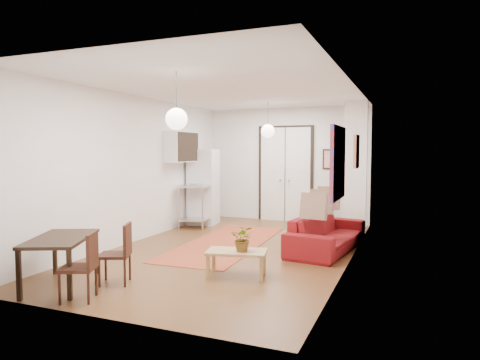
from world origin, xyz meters
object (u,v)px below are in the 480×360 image
at_px(dining_table, 61,242).
at_px(dining_chair_near, 118,248).
at_px(dining_chair_far, 83,260).
at_px(kitchen_counter, 199,198).
at_px(black_side_chair, 322,205).
at_px(coffee_table, 237,254).
at_px(fridge, 203,187).
at_px(sofa, 327,233).

bearing_deg(dining_table, dining_chair_near, 35.63).
distance_m(dining_table, dining_chair_far, 0.66).
bearing_deg(kitchen_counter, dining_chair_near, -84.88).
bearing_deg(black_side_chair, kitchen_counter, 19.30).
height_order(kitchen_counter, dining_table, kitchen_counter).
relative_size(coffee_table, dining_chair_far, 1.13).
height_order(dining_table, dining_chair_far, dining_chair_far).
xyz_separation_m(fridge, dining_chair_near, (1.03, -4.64, -0.45)).
height_order(sofa, black_side_chair, black_side_chair).
height_order(sofa, coffee_table, sofa).
distance_m(coffee_table, dining_chair_far, 2.10).
xyz_separation_m(dining_table, dining_chair_far, (0.60, -0.26, -0.12)).
xyz_separation_m(kitchen_counter, dining_table, (0.43, -4.85, -0.08)).
height_order(sofa, dining_chair_near, dining_chair_near).
bearing_deg(black_side_chair, dining_chair_near, 73.18).
bearing_deg(sofa, dining_chair_far, 155.43).
height_order(dining_table, dining_chair_near, dining_chair_near).
bearing_deg(dining_table, kitchen_counter, 95.06).
bearing_deg(dining_chair_near, sofa, 117.34).
xyz_separation_m(sofa, coffee_table, (-0.91, -2.11, 0.01)).
distance_m(sofa, dining_table, 4.48).
distance_m(sofa, fridge, 3.81).
distance_m(dining_table, black_side_chair, 6.21).
xyz_separation_m(coffee_table, dining_chair_far, (-1.42, -1.54, 0.15)).
xyz_separation_m(coffee_table, black_side_chair, (0.35, 4.46, 0.20)).
bearing_deg(kitchen_counter, black_side_chair, 9.69).
bearing_deg(dining_chair_far, sofa, 123.02).
height_order(fridge, dining_chair_near, fridge).
xyz_separation_m(fridge, dining_chair_far, (1.03, -5.33, -0.45)).
height_order(coffee_table, dining_table, dining_table).
relative_size(sofa, kitchen_counter, 1.57).
bearing_deg(coffee_table, dining_chair_far, -132.62).
bearing_deg(coffee_table, fridge, 122.84).
xyz_separation_m(fridge, dining_table, (0.43, -5.07, -0.33)).
relative_size(sofa, dining_chair_far, 2.64).
relative_size(kitchen_counter, dining_chair_near, 1.68).
xyz_separation_m(coffee_table, dining_chair_near, (-1.42, -0.85, 0.15)).
height_order(kitchen_counter, dining_chair_near, kitchen_counter).
distance_m(dining_chair_near, dining_chair_far, 0.69).
relative_size(fridge, dining_chair_near, 2.23).
relative_size(kitchen_counter, fridge, 0.75).
bearing_deg(dining_chair_near, dining_table, -78.78).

